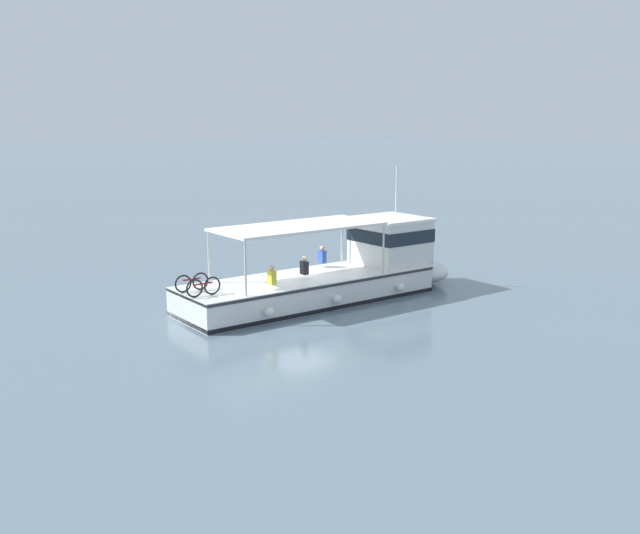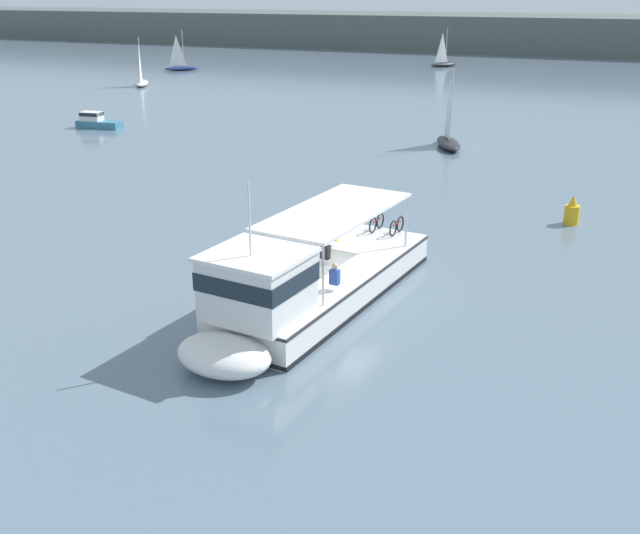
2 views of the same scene
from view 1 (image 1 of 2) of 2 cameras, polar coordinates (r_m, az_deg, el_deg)
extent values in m
plane|color=slate|center=(29.24, -1.62, -2.74)|extent=(400.00, 400.00, 0.00)
cube|color=white|center=(28.87, -0.95, -1.80)|extent=(4.20, 11.05, 1.10)
ellipsoid|color=white|center=(32.79, 7.87, -0.27)|extent=(3.14, 2.47, 1.01)
cube|color=black|center=(28.98, -0.95, -2.66)|extent=(4.24, 11.06, 0.16)
cube|color=#2D2D33|center=(28.77, -0.96, -0.89)|extent=(4.26, 11.06, 0.10)
cube|color=white|center=(31.30, 5.59, 2.01)|extent=(2.95, 2.84, 1.90)
cube|color=#19232D|center=(31.24, 5.60, 2.61)|extent=(3.02, 2.89, 0.56)
cube|color=white|center=(31.14, 5.63, 3.84)|extent=(3.13, 3.02, 0.12)
cube|color=white|center=(28.12, -1.72, 3.23)|extent=(3.56, 6.95, 0.10)
cylinder|color=silver|center=(31.28, 1.74, 2.15)|extent=(0.08, 0.08, 2.00)
cylinder|color=silver|center=(29.24, 5.06, 1.43)|extent=(0.08, 0.08, 2.00)
cylinder|color=silver|center=(27.77, -8.82, 0.80)|extent=(0.08, 0.08, 2.00)
cylinder|color=silver|center=(25.44, -5.94, -0.12)|extent=(0.08, 0.08, 2.00)
cylinder|color=silver|center=(31.21, 6.08, 5.99)|extent=(0.06, 0.06, 2.20)
sphere|color=white|center=(29.66, 6.41, -1.62)|extent=(0.36, 0.36, 0.36)
sphere|color=white|center=(27.56, 1.38, -2.57)|extent=(0.36, 0.36, 0.36)
sphere|color=white|center=(25.83, -4.05, -3.57)|extent=(0.36, 0.36, 0.36)
torus|color=black|center=(26.73, -9.47, -1.12)|extent=(0.12, 0.66, 0.66)
torus|color=black|center=(26.43, -10.81, -1.31)|extent=(0.12, 0.66, 0.66)
cylinder|color=maroon|center=(26.56, -10.15, -0.96)|extent=(0.13, 0.70, 0.06)
torus|color=black|center=(25.96, -8.55, -1.47)|extent=(0.12, 0.66, 0.66)
torus|color=black|center=(25.64, -9.93, -1.68)|extent=(0.12, 0.66, 0.66)
cylinder|color=maroon|center=(25.77, -9.25, -1.31)|extent=(0.13, 0.70, 0.06)
cube|color=yellow|center=(26.45, -3.85, -0.83)|extent=(0.34, 0.25, 0.52)
sphere|color=beige|center=(26.38, -3.86, -0.04)|extent=(0.20, 0.20, 0.20)
cube|color=black|center=(28.10, -1.26, -0.06)|extent=(0.34, 0.25, 0.52)
sphere|color=beige|center=(28.03, -1.27, 0.68)|extent=(0.20, 0.20, 0.20)
cube|color=#2D4CA5|center=(30.39, 0.17, 0.83)|extent=(0.34, 0.25, 0.52)
sphere|color=tan|center=(30.32, 0.17, 1.52)|extent=(0.20, 0.20, 0.20)
camera|label=2|loc=(50.93, 11.05, 14.95)|focal=40.78mm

